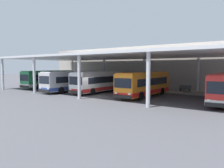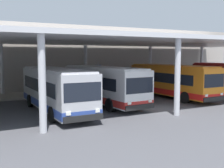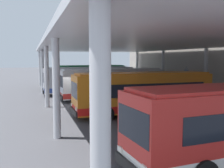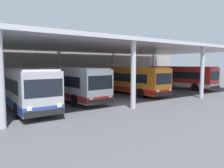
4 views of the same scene
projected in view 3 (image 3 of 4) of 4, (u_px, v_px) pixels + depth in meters
ground_plane at (76, 105)px, 23.50m from camera, size 200.00×200.00×0.00m
platform_kerb at (190, 99)px, 26.90m from camera, size 42.00×4.50×0.18m
station_building_facade at (218, 62)px, 27.48m from camera, size 48.00×1.60×7.65m
canopy_shelter at (134, 47)px, 24.58m from camera, size 40.00×17.00×5.55m
bus_nearest_bay at (90, 75)px, 39.35m from camera, size 3.15×10.66×3.17m
bus_second_bay at (89, 80)px, 30.75m from camera, size 2.76×10.54×3.17m
bus_middle_bay at (112, 83)px, 26.84m from camera, size 3.14×10.66×3.17m
bus_far_bay at (143, 93)px, 19.67m from camera, size 2.89×10.58×3.17m
banner_sign at (186, 81)px, 26.07m from camera, size 0.70×0.12×3.20m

